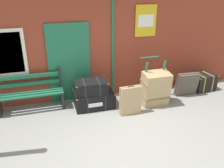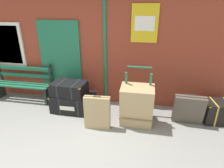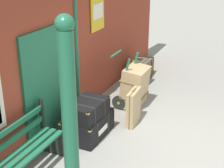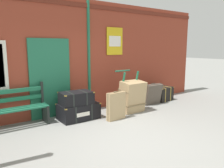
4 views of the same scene
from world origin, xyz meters
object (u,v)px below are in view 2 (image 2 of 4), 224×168
Objects in this scene: platform_bench at (23,84)px; steamer_trunk_middle at (69,89)px; steamer_trunk_base at (74,102)px; suitcase_brown at (189,110)px; corner_trunk at (219,112)px; porters_trolley at (137,109)px; large_brown_trunk at (137,105)px; suitcase_olive at (97,113)px.

platform_bench reaches higher than steamer_trunk_middle.
steamer_trunk_base is 1.44× the size of suitcase_brown.
steamer_trunk_middle is (-0.07, -0.03, 0.37)m from steamer_trunk_base.
suitcase_brown is 0.96× the size of corner_trunk.
corner_trunk is (3.44, 0.15, -0.34)m from steamer_trunk_middle.
porters_trolley is (1.57, -0.16, 0.06)m from steamer_trunk_base.
platform_bench is 2.18× the size of corner_trunk.
steamer_trunk_middle is 0.70× the size of porters_trolley.
porters_trolley reaches higher than suitcase_brown.
steamer_trunk_base is 1.58m from porters_trolley.
steamer_trunk_base is at bearing 167.75° from large_brown_trunk.
platform_bench reaches higher than suitcase_brown.
steamer_trunk_base is (1.55, -0.31, -0.23)m from platform_bench.
corner_trunk is at bearing 2.42° from steamer_trunk_middle.
steamer_trunk_middle is 1.19× the size of suitcase_brown.
suitcase_brown is 0.74m from corner_trunk.
steamer_trunk_middle is 1.14× the size of corner_trunk.
suitcase_brown is at bearing 15.32° from suitcase_olive.
porters_trolley is 0.92m from suitcase_olive.
suitcase_brown is (2.68, -0.10, 0.13)m from steamer_trunk_base.
steamer_trunk_middle is 1.67m from porters_trolley.
porters_trolley is 1.69× the size of suitcase_brown.
platform_bench is at bearing 168.24° from large_brown_trunk.
corner_trunk is at bearing 1.95° from steamer_trunk_base.
porters_trolley is at bearing -171.23° from corner_trunk.
suitcase_brown is (2.75, -0.07, -0.24)m from steamer_trunk_middle.
corner_trunk is (4.92, -0.19, -0.20)m from platform_bench.
large_brown_trunk reaches higher than steamer_trunk_middle.
large_brown_trunk is at bearing 19.53° from suitcase_olive.
steamer_trunk_base is 2.68m from suitcase_brown.
suitcase_olive is at bearing -34.96° from steamer_trunk_middle.
large_brown_trunk reaches higher than suitcase_brown.
suitcase_olive is (0.85, -0.59, -0.22)m from steamer_trunk_middle.
suitcase_olive is (-0.79, -0.28, -0.10)m from large_brown_trunk.
large_brown_trunk is at bearing -12.25° from steamer_trunk_base.
porters_trolley is at bearing -176.73° from suitcase_brown.
suitcase_olive is (0.77, -0.62, 0.15)m from steamer_trunk_base.
suitcase_olive is at bearing -150.02° from porters_trolley.
suitcase_olive is 1.08× the size of suitcase_brown.
steamer_trunk_base is 1.10× the size of large_brown_trunk.
large_brown_trunk is at bearing -10.68° from steamer_trunk_middle.
steamer_trunk_middle is 0.91× the size of large_brown_trunk.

